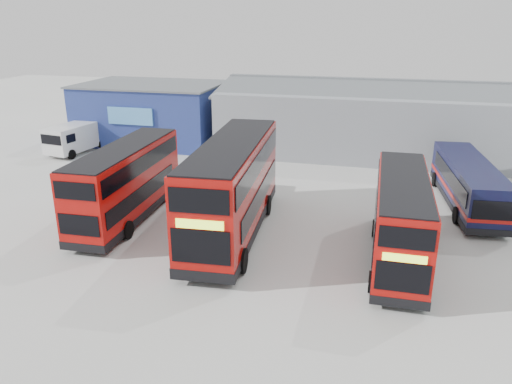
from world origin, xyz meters
name	(u,v)px	position (x,y,z in m)	size (l,w,h in m)	color
ground_plane	(253,238)	(0.00, 0.00, 0.00)	(120.00, 120.00, 0.00)	#B0AFAA
office_block	(153,112)	(-14.00, 17.99, 2.58)	(12.30, 8.32, 5.12)	navy
maintenance_shed	(408,120)	(8.00, 20.00, 2.60)	(30.50, 12.00, 5.89)	gray
double_decker_left	(126,184)	(-7.39, 0.71, 2.06)	(2.76, 9.88, 4.14)	#B00D0A
double_decker_centre	(232,189)	(-1.15, 0.25, 2.44)	(3.61, 11.78, 4.91)	#B00D0A
double_decker_right	(401,221)	(7.12, -0.69, 1.98)	(2.46, 9.42, 3.97)	#B00D0A
single_decker_blue	(467,185)	(11.12, 7.48, 1.35)	(3.31, 10.23, 2.73)	black
panel_van	(76,137)	(-18.43, 12.61, 1.32)	(2.92, 5.65, 2.36)	silver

